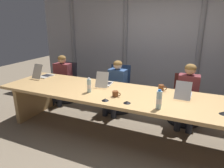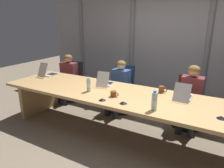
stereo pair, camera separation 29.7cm
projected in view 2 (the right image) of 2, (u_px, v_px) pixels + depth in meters
name	position (u px, v px, depth m)	size (l,w,h in m)	color
ground_plane	(134.00, 138.00, 3.43)	(13.97, 13.97, 0.00)	#7F705B
conference_table	(135.00, 104.00, 3.24)	(4.88, 1.12, 0.76)	tan
curtain_backdrop	(170.00, 44.00, 4.75)	(6.98, 0.17, 2.76)	#9999A0
laptop_left_end	(49.00, 73.00, 4.36)	(0.25, 0.46, 0.30)	beige
laptop_left_mid	(106.00, 82.00, 3.73)	(0.28, 0.45, 0.28)	beige
laptop_center	(183.00, 95.00, 3.08)	(0.24, 0.45, 0.27)	#BCBCC1
office_chair_left_end	(72.00, 85.00, 5.11)	(0.60, 0.60, 0.92)	#2D2D38
office_chair_left_mid	(122.00, 94.00, 4.45)	(0.60, 0.61, 0.97)	navy
office_chair_center	(188.00, 107.00, 3.81)	(0.60, 0.61, 0.91)	#511E19
person_left_end	(67.00, 75.00, 4.89)	(0.43, 0.56, 1.12)	brown
person_left_mid	(119.00, 84.00, 4.23)	(0.40, 0.56, 1.11)	#335184
person_center	(191.00, 94.00, 3.57)	(0.39, 0.55, 1.16)	brown
water_bottle_primary	(89.00, 85.00, 3.38)	(0.07, 0.07, 0.25)	silver
water_bottle_secondary	(154.00, 101.00, 2.66)	(0.08, 0.08, 0.27)	silver
coffee_mug_near	(162.00, 89.00, 3.35)	(0.14, 0.09, 0.11)	brown
coffee_mug_far	(114.00, 94.00, 3.17)	(0.14, 0.10, 0.09)	brown
conference_mic_left_side	(123.00, 103.00, 2.90)	(0.11, 0.11, 0.04)	black
conference_mic_middle	(221.00, 117.00, 2.46)	(0.11, 0.11, 0.04)	black
conference_mic_right_side	(102.00, 99.00, 3.02)	(0.11, 0.11, 0.04)	black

